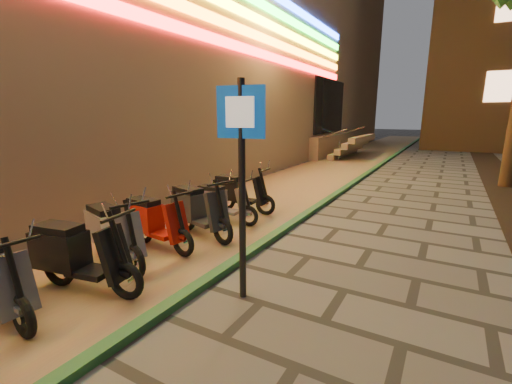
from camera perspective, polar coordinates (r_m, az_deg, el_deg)
The scene contains 10 objects.
parking_strip at distance 12.82m, azimuth 8.61°, elevation 2.12°, with size 3.40×60.00×0.01m, color #8C7251.
green_curb at distance 12.32m, azimuth 16.00°, elevation 1.55°, with size 0.18×60.00×0.10m, color #225C2E.
mall_building at distance 21.62m, azimuth -28.25°, elevation 25.11°, with size 24.23×44.00×15.00m.
pedestrian_sign at distance 4.13m, azimuth -2.43°, elevation 5.03°, with size 0.60×0.13×2.75m.
scooter_6 at distance 5.23m, azimuth -27.88°, elevation -9.19°, with size 1.68×0.74×1.18m.
scooter_7 at distance 5.96m, azimuth -22.96°, elevation -6.22°, with size 1.64×0.82×1.16m.
scooter_8 at distance 6.38m, azimuth -16.76°, elevation -4.65°, with size 1.59×0.60×1.12m.
scooter_9 at distance 6.84m, azimuth -9.94°, elevation -2.82°, with size 1.70×0.85×1.20m.
scooter_10 at distance 7.58m, azimuth -5.97°, elevation -1.70°, with size 1.48×0.52×1.04m.
scooter_11 at distance 8.39m, azimuth -3.13°, elevation 0.03°, with size 1.61×0.56×1.13m.
Camera 1 is at (1.89, -1.79, 2.33)m, focal length 24.00 mm.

